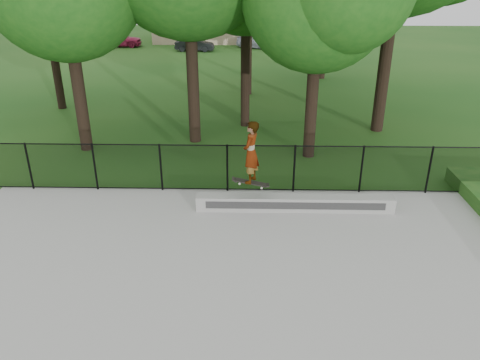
{
  "coord_description": "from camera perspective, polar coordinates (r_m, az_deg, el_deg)",
  "views": [
    {
      "loc": [
        0.69,
        -6.94,
        6.33
      ],
      "look_at": [
        0.42,
        4.2,
        1.2
      ],
      "focal_mm": 35.0,
      "sensor_mm": 36.0,
      "label": 1
    }
  ],
  "objects": [
    {
      "name": "grind_ledge",
      "position": [
        13.18,
        6.68,
        -2.82
      ],
      "size": [
        5.51,
        0.4,
        0.43
      ],
      "primitive_type": "cube",
      "color": "#A0A19C",
      "rests_on": "concrete_slab"
    },
    {
      "name": "car_b",
      "position": [
        39.45,
        -5.56,
        16.11
      ],
      "size": [
        2.88,
        1.23,
        1.03
      ],
      "primitive_type": "imported",
      "rotation": [
        0.0,
        0.0,
        1.52
      ],
      "color": "black",
      "rests_on": "ground"
    },
    {
      "name": "distant_building",
      "position": [
        45.22,
        -2.17,
        19.4
      ],
      "size": [
        12.4,
        6.4,
        4.3
      ],
      "color": "#C7AD8B",
      "rests_on": "ground"
    },
    {
      "name": "car_c",
      "position": [
        40.69,
        2.37,
        16.53
      ],
      "size": [
        3.87,
        2.71,
        1.12
      ],
      "primitive_type": "imported",
      "rotation": [
        0.0,
        0.0,
        1.22
      ],
      "color": "#9A9DAF",
      "rests_on": "ground"
    },
    {
      "name": "car_a",
      "position": [
        42.72,
        -14.58,
        16.31
      ],
      "size": [
        3.79,
        1.55,
        1.3
      ],
      "primitive_type": "imported",
      "rotation": [
        0.0,
        0.0,
        1.58
      ],
      "color": "#9E1C42",
      "rests_on": "ground"
    },
    {
      "name": "chainlink_fence",
      "position": [
        14.0,
        -1.56,
        1.48
      ],
      "size": [
        16.06,
        0.06,
        1.5
      ],
      "color": "black",
      "rests_on": "concrete_slab"
    },
    {
      "name": "skater_airborne",
      "position": [
        12.38,
        1.34,
        3.25
      ],
      "size": [
        0.83,
        0.72,
        1.88
      ],
      "color": "black",
      "rests_on": "ground"
    },
    {
      "name": "concrete_slab",
      "position": [
        9.4,
        -3.33,
        -17.41
      ],
      "size": [
        14.0,
        12.0,
        0.06
      ],
      "primitive_type": "cube",
      "color": "#A5A5A0",
      "rests_on": "ground"
    },
    {
      "name": "ground",
      "position": [
        9.42,
        -3.32,
        -17.55
      ],
      "size": [
        100.0,
        100.0,
        0.0
      ],
      "primitive_type": "plane",
      "color": "#184A15",
      "rests_on": "ground"
    }
  ]
}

